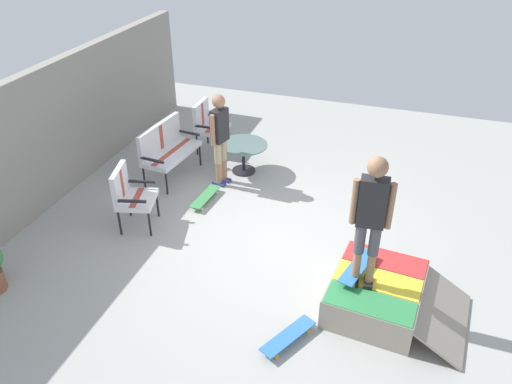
% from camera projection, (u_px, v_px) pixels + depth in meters
% --- Properties ---
extents(ground_plane, '(12.00, 12.00, 0.10)m').
position_uv_depth(ground_plane, '(276.00, 244.00, 7.79)').
color(ground_plane, '#A8A8A3').
extents(back_wall_cinderblock, '(9.00, 0.20, 2.25)m').
position_uv_depth(back_wall_cinderblock, '(43.00, 139.00, 8.26)').
color(back_wall_cinderblock, gray).
rests_on(back_wall_cinderblock, ground_plane).
extents(skate_ramp, '(1.46, 1.80, 0.45)m').
position_uv_depth(skate_ramp, '(378.00, 294.00, 6.45)').
color(skate_ramp, gray).
rests_on(skate_ramp, ground_plane).
extents(patio_bench, '(1.30, 0.67, 1.02)m').
position_uv_depth(patio_bench, '(166.00, 146.00, 9.19)').
color(patio_bench, black).
rests_on(patio_bench, ground_plane).
extents(patio_chair_near_house, '(0.62, 0.55, 1.02)m').
position_uv_depth(patio_chair_near_house, '(207.00, 122.00, 10.10)').
color(patio_chair_near_house, black).
rests_on(patio_chair_near_house, ground_plane).
extents(patio_chair_by_wall, '(0.74, 0.69, 1.02)m').
position_uv_depth(patio_chair_by_wall, '(129.00, 192.00, 7.82)').
color(patio_chair_by_wall, black).
rests_on(patio_chair_by_wall, ground_plane).
extents(patio_table, '(0.90, 0.90, 0.57)m').
position_uv_depth(patio_table, '(244.00, 152.00, 9.43)').
color(patio_table, black).
rests_on(patio_table, ground_plane).
extents(person_watching, '(0.47, 0.30, 1.69)m').
position_uv_depth(person_watching, '(220.00, 134.00, 8.75)').
color(person_watching, navy).
rests_on(person_watching, ground_plane).
extents(person_skater, '(0.26, 0.48, 1.76)m').
position_uv_depth(person_skater, '(371.00, 214.00, 5.76)').
color(person_skater, black).
rests_on(person_skater, skate_ramp).
extents(skateboard_by_bench, '(0.81, 0.26, 0.10)m').
position_uv_depth(skateboard_by_bench, '(205.00, 197.00, 8.70)').
color(skateboard_by_bench, '#3F8C4C').
rests_on(skateboard_by_bench, ground_plane).
extents(skateboard_spare, '(0.80, 0.55, 0.10)m').
position_uv_depth(skateboard_spare, '(288.00, 336.00, 6.03)').
color(skateboard_spare, '#3372B2').
rests_on(skateboard_spare, ground_plane).
extents(skateboard_on_ramp, '(0.82, 0.40, 0.10)m').
position_uv_depth(skateboard_on_ramp, '(358.00, 267.00, 6.42)').
color(skateboard_on_ramp, '#3372B2').
rests_on(skateboard_on_ramp, skate_ramp).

